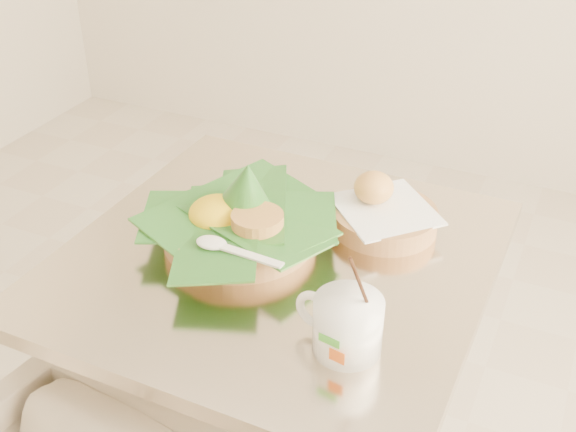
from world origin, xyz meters
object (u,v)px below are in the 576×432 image
at_px(coffee_mug, 346,323).
at_px(cafe_table, 278,351).
at_px(bread_basket, 383,213).
at_px(rice_basket, 239,218).

bearing_deg(coffee_mug, cafe_table, 137.96).
xyz_separation_m(cafe_table, bread_basket, (0.13, 0.16, 0.25)).
bearing_deg(coffee_mug, rice_basket, 145.59).
xyz_separation_m(bread_basket, coffee_mug, (0.05, -0.33, 0.02)).
xyz_separation_m(cafe_table, rice_basket, (-0.08, 0.01, 0.27)).
xyz_separation_m(rice_basket, coffee_mug, (0.27, -0.18, 0.00)).
xyz_separation_m(cafe_table, coffee_mug, (0.19, -0.17, 0.27)).
height_order(bread_basket, coffee_mug, coffee_mug).
distance_m(bread_basket, coffee_mug, 0.33).
distance_m(cafe_table, rice_basket, 0.28).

